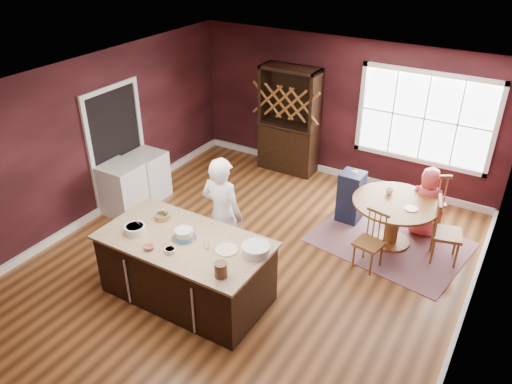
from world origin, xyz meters
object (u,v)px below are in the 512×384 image
layer_cake (184,234)px  chair_north (430,198)px  dining_table (394,214)px  hutch (289,120)px  baker (222,215)px  washer (123,189)px  dryer (148,175)px  chair_south (369,241)px  high_chair (351,196)px  kitchen_island (187,269)px  chair_east (448,231)px  seated_woman (426,202)px  toddler (358,177)px

layer_cake → chair_north: layer_cake is taller
dining_table → hutch: bearing=150.6°
baker → washer: baker is taller
hutch → dryer: size_ratio=2.43×
chair_south → high_chair: 1.30m
kitchen_island → high_chair: (1.17, 2.94, 0.02)m
kitchen_island → high_chair: high_chair is taller
chair_east → hutch: 3.79m
chair_north → seated_woman: 0.29m
dining_table → dryer: (-4.27, -0.83, -0.10)m
layer_cake → chair_south: 2.69m
chair_south → chair_north: 1.66m
dryer → chair_south: bearing=0.6°
chair_north → high_chair: bearing=-6.0°
dining_table → hutch: size_ratio=0.62×
chair_east → washer: 5.29m
washer → dryer: size_ratio=1.04×
chair_south → seated_woman: (0.46, 1.31, 0.14)m
chair_south → dining_table: bearing=93.5°
toddler → baker: bearing=-118.0°
washer → chair_north: bearing=26.2°
seated_woman → high_chair: size_ratio=1.27×
chair_south → toddler: size_ratio=3.47×
kitchen_island → chair_north: bearing=55.8°
baker → chair_north: baker is taller
kitchen_island → hutch: size_ratio=1.07×
chair_south → seated_woman: 1.39m
kitchen_island → washer: 2.56m
chair_south → toddler: 1.35m
chair_north → baker: bearing=20.2°
chair_north → high_chair: (-1.17, -0.50, -0.06)m
baker → hutch: (-0.68, 3.33, 0.16)m
layer_cake → chair_south: bearing=44.2°
kitchen_island → dining_table: 3.31m
seated_woman → toddler: seated_woman is taller
chair_north → layer_cake: bearing=26.3°
layer_cake → hutch: 4.14m
dining_table → layer_cake: layer_cake is taller
hutch → baker: bearing=-78.4°
chair_north → high_chair: chair_north is taller
chair_east → dryer: bearing=85.0°
chair_north → dining_table: bearing=37.2°
seated_woman → dining_table: bearing=49.0°
baker → dryer: (-2.35, 1.03, -0.46)m
kitchen_island → seated_woman: seated_woman is taller
toddler → dryer: 3.73m
hutch → dining_table: bearing=-29.4°
chair_east → high_chair: chair_east is taller
chair_north → toddler: size_ratio=4.03×
layer_cake → chair_east: size_ratio=0.32×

